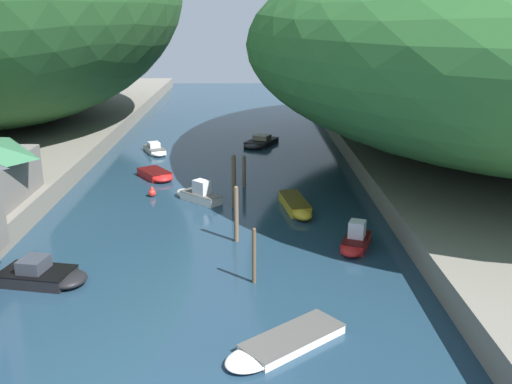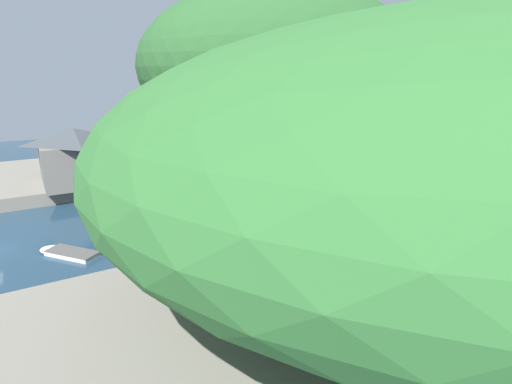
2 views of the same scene
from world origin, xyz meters
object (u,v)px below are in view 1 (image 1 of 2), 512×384
at_px(boat_far_right_bank, 157,175).
at_px(boat_navy_launch, 156,150).
at_px(boat_moored_right, 45,275).
at_px(boat_white_cruiser, 281,345).
at_px(boat_red_skiff, 355,242).
at_px(boat_small_dinghy, 197,194).
at_px(boat_cabin_cruiser, 260,142).
at_px(boat_open_rowboat, 297,206).
at_px(channel_buoy_near, 152,192).

height_order(boat_far_right_bank, boat_navy_launch, boat_navy_launch).
relative_size(boat_far_right_bank, boat_moored_right, 0.89).
height_order(boat_white_cruiser, boat_red_skiff, boat_red_skiff).
height_order(boat_far_right_bank, boat_small_dinghy, boat_small_dinghy).
relative_size(boat_navy_launch, boat_cabin_cruiser, 0.82).
height_order(boat_small_dinghy, boat_open_rowboat, boat_small_dinghy).
bearing_deg(boat_small_dinghy, boat_navy_launch, 61.91).
distance_m(boat_white_cruiser, boat_moored_right, 12.87).
relative_size(boat_far_right_bank, boat_small_dinghy, 1.09).
height_order(boat_navy_launch, channel_buoy_near, boat_navy_launch).
height_order(boat_red_skiff, channel_buoy_near, boat_red_skiff).
height_order(boat_white_cruiser, boat_small_dinghy, boat_small_dinghy).
height_order(boat_moored_right, boat_open_rowboat, boat_moored_right).
xyz_separation_m(boat_white_cruiser, boat_red_skiff, (4.79, 10.00, 0.27)).
xyz_separation_m(boat_white_cruiser, boat_open_rowboat, (2.00, 16.47, 0.15)).
height_order(boat_white_cruiser, boat_moored_right, boat_moored_right).
distance_m(boat_far_right_bank, boat_red_skiff, 19.75).
relative_size(boat_far_right_bank, boat_cabin_cruiser, 0.77).
relative_size(boat_navy_launch, boat_small_dinghy, 1.15).
distance_m(boat_far_right_bank, boat_cabin_cruiser, 14.67).
relative_size(boat_white_cruiser, boat_far_right_bank, 1.32).
height_order(boat_moored_right, channel_buoy_near, boat_moored_right).
relative_size(boat_small_dinghy, boat_cabin_cruiser, 0.71).
relative_size(boat_navy_launch, boat_red_skiff, 1.23).
height_order(boat_cabin_cruiser, channel_buoy_near, boat_cabin_cruiser).
bearing_deg(boat_moored_right, boat_far_right_bank, -177.28).
relative_size(boat_small_dinghy, boat_open_rowboat, 0.70).
distance_m(boat_open_rowboat, channel_buoy_near, 10.83).
height_order(boat_far_right_bank, channel_buoy_near, channel_buoy_near).
xyz_separation_m(boat_small_dinghy, boat_red_skiff, (9.70, -8.88, -0.01)).
xyz_separation_m(boat_open_rowboat, boat_red_skiff, (2.78, -6.47, 0.11)).
distance_m(boat_red_skiff, channel_buoy_near, 16.37).
distance_m(boat_small_dinghy, channel_buoy_near, 3.52).
bearing_deg(boat_small_dinghy, boat_cabin_cruiser, 26.77).
bearing_deg(boat_cabin_cruiser, boat_navy_launch, 43.13).
relative_size(boat_open_rowboat, boat_red_skiff, 1.52).
bearing_deg(boat_cabin_cruiser, boat_far_right_bank, 79.94).
relative_size(boat_far_right_bank, channel_buoy_near, 4.96).
height_order(boat_navy_launch, boat_moored_right, boat_moored_right).
bearing_deg(boat_moored_right, boat_open_rowboat, 139.18).
xyz_separation_m(boat_white_cruiser, boat_navy_launch, (-10.10, 33.25, 0.11)).
bearing_deg(boat_open_rowboat, boat_navy_launch, -63.30).
height_order(boat_far_right_bank, boat_moored_right, boat_moored_right).
relative_size(boat_white_cruiser, boat_open_rowboat, 1.01).
bearing_deg(boat_navy_launch, boat_moored_right, 63.94).
xyz_separation_m(boat_open_rowboat, channel_buoy_near, (-10.29, 3.37, -0.03)).
xyz_separation_m(boat_moored_right, boat_small_dinghy, (6.47, 12.87, 0.06)).
xyz_separation_m(boat_moored_right, boat_red_skiff, (16.17, 3.99, 0.05)).
xyz_separation_m(boat_navy_launch, boat_cabin_cruiser, (9.99, 3.18, -0.00)).
bearing_deg(boat_red_skiff, boat_cabin_cruiser, -57.76).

